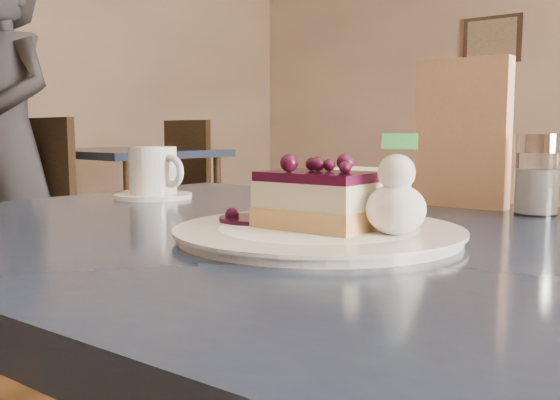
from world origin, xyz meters
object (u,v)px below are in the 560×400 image
Objects in this scene: main_table at (342,300)px; dessert_plate at (318,233)px; coffee_set at (154,175)px; cheesecake_slice at (319,200)px; bg_table_far_left at (129,264)px; patron at (7,134)px.

main_table is 4.07× the size of dessert_plate.
main_table is at bearing -13.17° from coffee_set.
coffee_set is at bearing 160.95° from dessert_plate.
cheesecake_slice is 0.50m from coffee_set.
cheesecake_slice is 3.44m from bg_table_far_left.
main_table is at bearing -29.47° from bg_table_far_left.
dessert_plate reaches higher than bg_table_far_left.
dessert_plate reaches higher than main_table.
cheesecake_slice is (0.00, -0.00, 0.04)m from dessert_plate.
bg_table_far_left is (-2.30, 1.72, -0.77)m from coffee_set.
main_table is 3.39m from bg_table_far_left.
cheesecake_slice is at bearing -19.05° from coffee_set.
main_table is 0.50m from coffee_set.
dessert_plate is 0.18× the size of patron.
main_table is 0.66× the size of bg_table_far_left.
bg_table_far_left is 1.09m from patron.
cheesecake_slice is at bearing -30.22° from bg_table_far_left.
dessert_plate is 0.51m from coffee_set.
coffee_set is at bearing -28.96° from patron.
main_table is 0.72× the size of patron.
coffee_set reaches higher than main_table.
patron is (-2.43, 1.02, 0.06)m from coffee_set.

